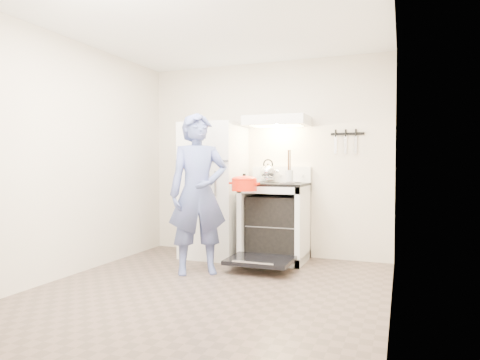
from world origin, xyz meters
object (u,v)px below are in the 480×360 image
at_px(tea_kettle, 268,171).
at_px(person, 198,194).
at_px(dutch_oven, 244,185).
at_px(stove_body, 275,223).
at_px(refrigerator, 214,190).

xyz_separation_m(tea_kettle, person, (-0.47, -1.04, -0.23)).
bearing_deg(dutch_oven, tea_kettle, 83.86).
xyz_separation_m(stove_body, person, (-0.60, -0.90, 0.40)).
bearing_deg(person, dutch_oven, 9.33).
xyz_separation_m(refrigerator, stove_body, (0.81, 0.02, -0.39)).
distance_m(refrigerator, tea_kettle, 0.74).
xyz_separation_m(stove_body, dutch_oven, (-0.21, -0.53, 0.49)).
height_order(refrigerator, dutch_oven, refrigerator).
bearing_deg(stove_body, person, -123.93).
bearing_deg(tea_kettle, stove_body, -46.78).
bearing_deg(refrigerator, stove_body, 1.77).
height_order(refrigerator, person, person).
distance_m(person, dutch_oven, 0.54).
distance_m(stove_body, person, 1.15).
bearing_deg(person, tea_kettle, 32.20).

